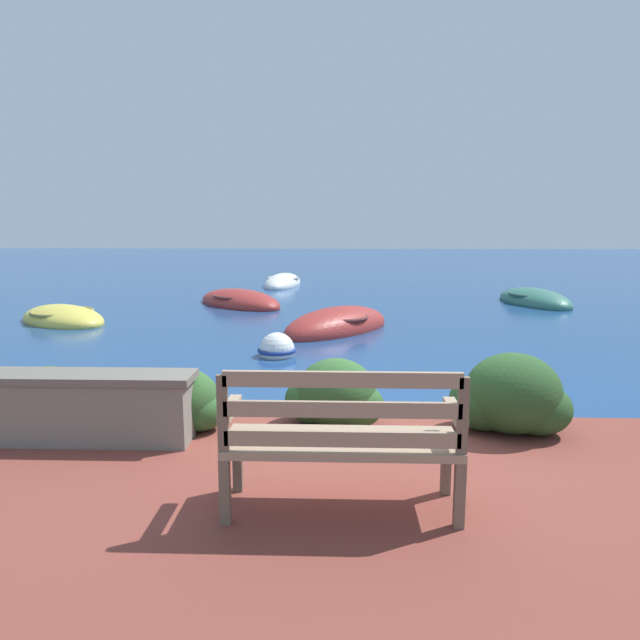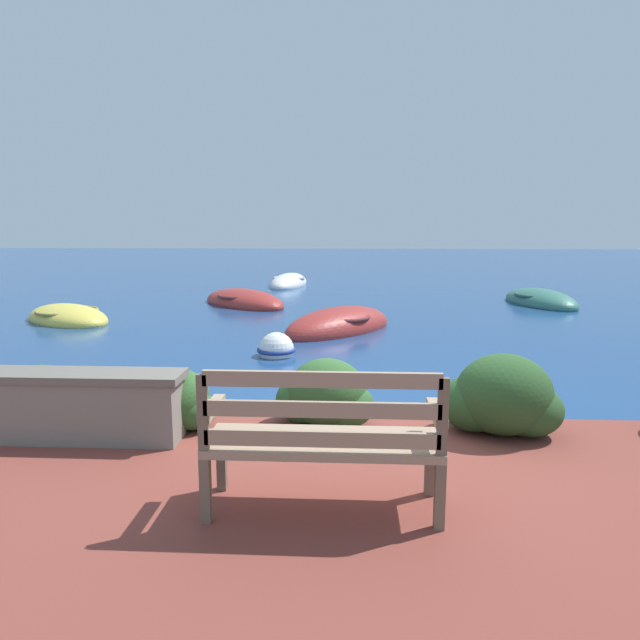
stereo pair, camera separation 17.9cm
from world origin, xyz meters
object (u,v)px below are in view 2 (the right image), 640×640
Objects in this scene: rowboat_nearest at (339,327)px; rowboat_far at (244,302)px; rowboat_distant at (289,283)px; mooring_buoy at (276,350)px; rowboat_mid at (68,319)px; rowboat_outer at (540,302)px; park_bench at (323,437)px.

rowboat_far is (-2.39, 3.26, -0.01)m from rowboat_nearest.
rowboat_nearest reaches higher than rowboat_distant.
rowboat_nearest is 2.29m from mooring_buoy.
rowboat_nearest is 4.77× the size of mooring_buoy.
rowboat_mid is 4.33× the size of mooring_buoy.
rowboat_nearest is at bearing -151.60° from rowboat_mid.
rowboat_outer is at bearing -127.89° from rowboat_mid.
rowboat_far reaches higher than mooring_buoy.
mooring_buoy is (1.50, -5.36, 0.03)m from rowboat_far.
rowboat_nearest is 7.96m from rowboat_distant.
rowboat_nearest is 0.95× the size of rowboat_distant.
mooring_buoy is at bearing 150.66° from rowboat_far.
rowboat_distant is 9.90m from mooring_buoy.
rowboat_distant is at bearing 95.13° from mooring_buoy.
park_bench is at bearing 13.40° from rowboat_distant.
rowboat_distant is (-1.83, 14.91, -0.65)m from park_bench.
park_bench reaches higher than rowboat_distant.
rowboat_distant is at bearing -52.65° from rowboat_far.
rowboat_distant is at bearing 96.34° from park_bench.
rowboat_mid is at bearing 120.65° from rowboat_nearest.
rowboat_mid is at bearing 84.20° from rowboat_far.
mooring_buoy is at bearing 11.53° from rowboat_distant.
rowboat_nearest reaches higher than mooring_buoy.
rowboat_outer is at bearing 65.53° from park_bench.
park_bench is 5.17m from mooring_buoy.
rowboat_distant is at bearing -82.22° from rowboat_mid.
park_bench reaches higher than rowboat_outer.
rowboat_nearest is 1.00× the size of rowboat_outer.
rowboat_mid is 7.98m from rowboat_distant.
rowboat_nearest is at bearing 171.31° from rowboat_far.
rowboat_nearest reaches higher than rowboat_outer.
rowboat_mid is (-5.52, 0.71, -0.01)m from rowboat_nearest.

